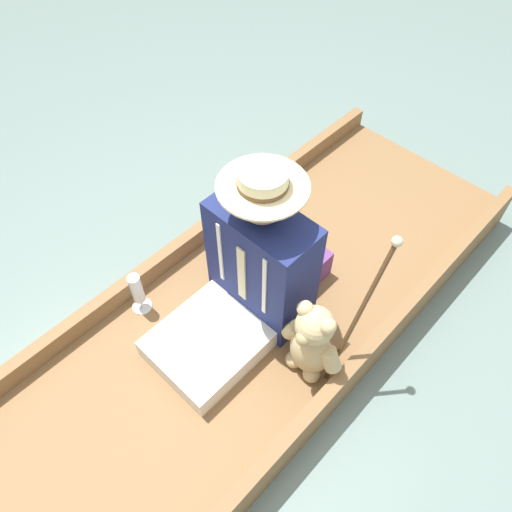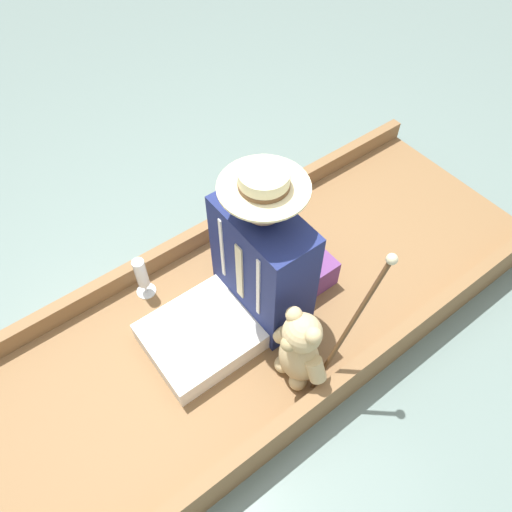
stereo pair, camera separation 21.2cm
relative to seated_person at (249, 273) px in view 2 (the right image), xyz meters
name	(u,v)px [view 2 (the right image)]	position (x,y,z in m)	size (l,w,h in m)	color
ground_plane	(251,330)	(-0.02, 0.01, -0.47)	(16.00, 16.00, 0.00)	slate
punt_boat	(250,322)	(-0.02, 0.01, -0.38)	(1.12, 3.14, 0.26)	brown
seat_cushion	(296,263)	(0.05, -0.33, -0.23)	(0.36, 0.25, 0.16)	#6B3875
seated_person	(249,273)	(0.00, 0.00, 0.00)	(0.47, 0.77, 0.87)	white
teddy_bear	(299,350)	(-0.38, 0.02, -0.10)	(0.31, 0.18, 0.45)	tan
wine_glass	(141,275)	(0.41, 0.34, -0.17)	(0.10, 0.10, 0.24)	silver
walking_cane	(357,316)	(-0.48, -0.16, 0.11)	(0.04, 0.32, 0.72)	brown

